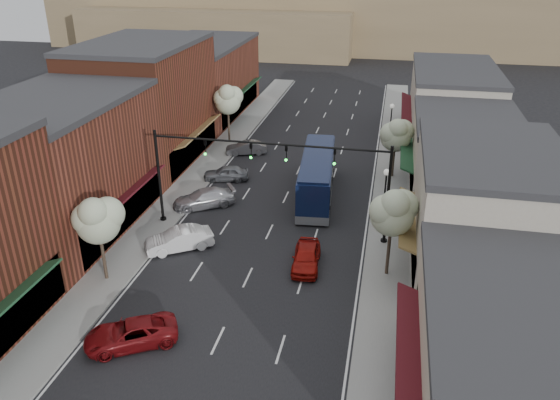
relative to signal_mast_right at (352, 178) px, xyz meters
The scene contains 29 objects.
ground 10.81m from the signal_mast_right, 125.10° to the right, with size 160.00×160.00×0.00m, color black.
sidewalk_left 18.10m from the signal_mast_right, 143.17° to the left, with size 2.80×73.00×0.15m, color gray.
sidewalk_right 11.78m from the signal_mast_right, 75.18° to the left, with size 2.80×73.00×0.15m, color gray.
curb_left 17.04m from the signal_mast_right, 140.24° to the left, with size 0.25×73.00×0.17m, color gray.
curb_right 11.53m from the signal_mast_right, 82.52° to the left, with size 0.25×73.00×0.17m, color gray.
bldg_left_midnear 19.95m from the signal_mast_right, behind, with size 10.14×14.10×9.40m.
bldg_left_midfar 23.22m from the signal_mast_right, 148.85° to the left, with size 10.14×14.10×10.90m.
bldg_left_far 34.32m from the signal_mast_right, 125.32° to the left, with size 10.14×18.10×8.40m.
bldg_right_near 16.25m from the signal_mast_right, 60.04° to the right, with size 9.14×12.10×5.90m.
bldg_right_midnear 8.37m from the signal_mast_right, 13.86° to the right, with size 9.14×12.10×7.90m.
bldg_right_midfar 12.94m from the signal_mast_right, 51.07° to the left, with size 9.14×12.10×6.40m.
bldg_right_far 25.35m from the signal_mast_right, 71.37° to the left, with size 9.14×16.10×7.40m.
hill_far 82.21m from the signal_mast_right, 93.92° to the left, with size 120.00×30.00×12.00m, color #7A6647.
hill_near 76.41m from the signal_mast_right, 113.63° to the left, with size 50.00×20.00×8.00m, color #7A6647.
signal_mast_right is the anchor object (origin of this frame).
signal_mast_left 11.24m from the signal_mast_right, behind, with size 8.22×0.46×7.00m.
tree_right_near 4.89m from the signal_mast_right, 56.09° to the right, with size 2.85×2.65×5.95m.
tree_right_far 12.27m from the signal_mast_right, 77.15° to the left, with size 2.85×2.65×5.43m.
tree_left_near 16.05m from the signal_mast_right, 149.86° to the right, with size 2.85×2.65×5.69m.
tree_left_far 22.68m from the signal_mast_right, 127.71° to the left, with size 2.85×2.65×6.13m.
lamp_post_near 3.69m from the signal_mast_right, 48.95° to the left, with size 0.44×0.44×4.44m.
lamp_post_far 20.19m from the signal_mast_right, 83.78° to the left, with size 0.44×0.44×4.44m.
coach_bus 8.06m from the signal_mast_right, 115.50° to the left, with size 3.39×11.38×3.43m.
red_hatchback 6.06m from the signal_mast_right, 120.21° to the right, with size 1.67×4.15×1.41m, color #9C110B.
parked_car_a 16.87m from the signal_mast_right, 126.81° to the right, with size 2.15×4.66×1.29m, color maroon.
parked_car_b 12.16m from the signal_mast_right, 161.79° to the right, with size 1.56×4.47×1.47m, color white.
parked_car_c 12.52m from the signal_mast_right, 165.34° to the left, with size 1.95×4.81×1.40m, color #AAAAB0.
parked_car_d 14.66m from the signal_mast_right, 143.46° to the left, with size 1.55×3.86×1.32m, color slate.
parked_car_e 19.28m from the signal_mast_right, 126.99° to the left, with size 1.35×3.87×1.27m, color gray.
Camera 1 is at (7.69, -25.22, 18.45)m, focal length 35.00 mm.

